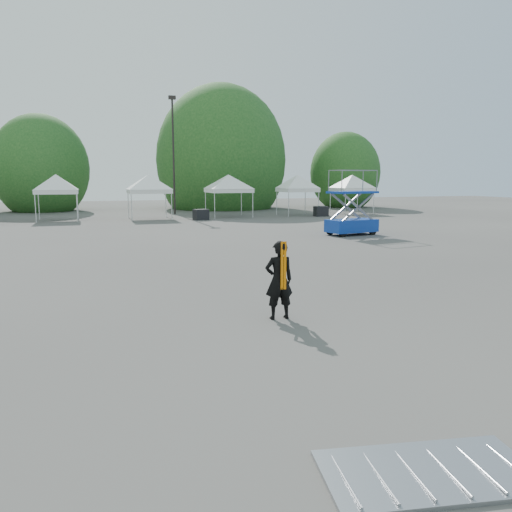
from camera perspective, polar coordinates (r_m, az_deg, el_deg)
name	(u,v)px	position (r m, az deg, el deg)	size (l,w,h in m)	color
ground	(275,308)	(11.90, 2.20, -5.98)	(120.00, 120.00, 0.00)	#474442
light_pole_east	(173,148)	(43.40, -9.43, 12.03)	(0.60, 0.25, 9.80)	black
tree_mid_w	(41,169)	(50.90, -23.38, 9.16)	(4.16, 4.16, 6.33)	#382314
tree_mid_e	(221,160)	(51.47, -3.99, 10.86)	(5.12, 5.12, 7.79)	#382314
tree_far_e	(345,173)	(54.42, 10.13, 9.36)	(3.84, 3.84, 5.84)	#382314
tent_d	(56,178)	(38.95, -21.91, 8.27)	(4.12, 4.12, 3.88)	silver
tent_e	(149,178)	(38.48, -12.17, 8.71)	(4.36, 4.36, 3.88)	silver
tent_f	(228,178)	(39.79, -3.17, 8.89)	(4.59, 4.59, 3.88)	silver
tent_g	(298,178)	(41.59, 4.77, 8.87)	(3.99, 3.99, 3.88)	silver
tent_h	(352,178)	(44.27, 10.95, 8.74)	(4.14, 4.14, 3.88)	silver
man	(279,280)	(10.84, 2.64, -2.75)	(0.64, 0.43, 1.73)	black
scissor_lift	(352,202)	(27.48, 10.94, 6.03)	(2.89, 1.79, 3.48)	#0B1094
barrier_left	(428,472)	(5.93, 19.11, -22.26)	(2.39, 1.49, 0.07)	#97999E
crate_mid	(201,215)	(37.07, -6.32, 4.73)	(1.01, 0.79, 0.79)	black
crate_east	(321,211)	(40.83, 7.43, 5.09)	(1.02, 0.80, 0.80)	black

